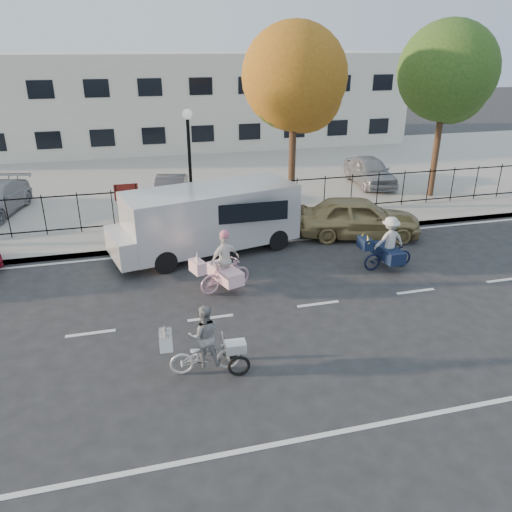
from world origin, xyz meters
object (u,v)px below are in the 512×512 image
object	(u,v)px
lamppost	(189,148)
unicorn_bike	(224,269)
white_van	(208,217)
gold_sedan	(358,217)
lot_car_c	(170,191)
bull_bike	(388,248)
lot_car_d	(370,171)
zebra_trike	(205,347)

from	to	relation	value
lamppost	unicorn_bike	bearing A→B (deg)	-88.14
lamppost	white_van	size ratio (longest dim) A/B	0.65
gold_sedan	lot_car_c	xyz separation A→B (m)	(-6.29, 5.30, -0.01)
lamppost	bull_bike	distance (m)	7.85
unicorn_bike	lot_car_d	xyz separation A→B (m)	(9.08, 9.18, 0.14)
lamppost	bull_bike	size ratio (longest dim) A/B	2.35
zebra_trike	lot_car_d	xyz separation A→B (m)	(10.24, 12.86, 0.21)
zebra_trike	white_van	distance (m)	6.85
lamppost	lot_car_c	bearing A→B (deg)	100.08
white_van	lot_car_c	world-z (taller)	white_van
bull_bike	lot_car_c	xyz separation A→B (m)	(-5.98, 8.11, 0.06)
bull_bike	white_van	xyz separation A→B (m)	(-5.20, 2.80, 0.54)
lot_car_c	gold_sedan	bearing A→B (deg)	-27.95
white_van	gold_sedan	xyz separation A→B (m)	(5.52, 0.01, -0.47)
lamppost	zebra_trike	xyz separation A→B (m)	(-0.98, -9.02, -2.49)
lot_car_c	zebra_trike	bearing A→B (deg)	-79.96
bull_bike	gold_sedan	xyz separation A→B (m)	(0.31, 2.81, 0.07)
zebra_trike	bull_bike	size ratio (longest dim) A/B	1.02
gold_sedan	lot_car_c	world-z (taller)	gold_sedan
lot_car_c	lot_car_d	world-z (taller)	lot_car_d
unicorn_bike	bull_bike	world-z (taller)	unicorn_bike
lot_car_d	gold_sedan	bearing A→B (deg)	-114.87
bull_bike	lot_car_c	distance (m)	10.08
gold_sedan	unicorn_bike	bearing A→B (deg)	134.21
white_van	lot_car_c	xyz separation A→B (m)	(-0.78, 5.31, -0.48)
bull_bike	unicorn_bike	bearing A→B (deg)	90.41
lot_car_c	white_van	bearing A→B (deg)	-69.52
zebra_trike	unicorn_bike	size ratio (longest dim) A/B	1.00
zebra_trike	lot_car_c	bearing A→B (deg)	1.17
zebra_trike	unicorn_bike	world-z (taller)	unicorn_bike
gold_sedan	lot_car_c	bearing A→B (deg)	65.54
zebra_trike	lot_car_c	distance (m)	12.03
unicorn_bike	lot_car_c	xyz separation A→B (m)	(-0.71, 8.34, 0.06)
gold_sedan	lot_car_c	size ratio (longest dim) A/B	1.23
lamppost	zebra_trike	distance (m)	9.41
bull_bike	lot_car_c	size ratio (longest dim) A/B	0.51
zebra_trike	bull_bike	world-z (taller)	bull_bike
lot_car_c	lot_car_d	distance (m)	9.83
unicorn_bike	gold_sedan	size ratio (longest dim) A/B	0.42
zebra_trike	bull_bike	bearing A→B (deg)	-55.38
bull_bike	lot_car_c	bearing A→B (deg)	34.31
lamppost	gold_sedan	bearing A→B (deg)	-21.77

